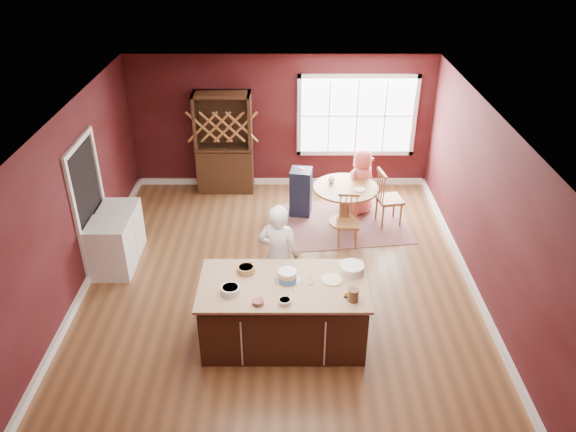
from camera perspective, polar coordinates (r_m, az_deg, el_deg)
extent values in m
plane|color=brown|center=(8.84, -0.91, -6.76)|extent=(7.00, 7.00, 0.00)
plane|color=white|center=(7.56, -1.07, 9.94)|extent=(7.00, 7.00, 0.00)
plane|color=#46191D|center=(11.31, -0.72, 9.49)|extent=(6.00, 0.00, 6.00)
plane|color=#46191D|center=(5.32, -1.58, -17.52)|extent=(6.00, 0.00, 6.00)
plane|color=#46191D|center=(8.70, -21.16, 0.87)|extent=(0.00, 7.00, 7.00)
plane|color=#46191D|center=(8.60, 19.42, 0.88)|extent=(0.00, 7.00, 7.00)
cube|color=#361C14|center=(7.58, -0.46, -9.99)|extent=(2.11, 1.06, 0.83)
cube|color=#D1B790|center=(7.28, -0.48, -7.04)|extent=(2.19, 1.14, 0.04)
cylinder|color=brown|center=(10.42, 5.69, -0.62)|extent=(0.55, 0.55, 0.04)
cylinder|color=brown|center=(10.26, 5.78, 1.00)|extent=(0.20, 0.20, 0.67)
cylinder|color=brown|center=(10.09, 5.89, 2.87)|extent=(1.17, 1.17, 0.04)
imported|color=silver|center=(7.97, -0.97, -4.10)|extent=(0.66, 0.50, 1.64)
cylinder|color=white|center=(7.12, -5.87, -7.50)|extent=(0.25, 0.25, 0.09)
cylinder|color=#A77D3F|center=(7.47, -4.28, -5.44)|extent=(0.23, 0.23, 0.09)
cylinder|color=silver|center=(6.93, -3.08, -8.77)|extent=(0.15, 0.15, 0.06)
cylinder|color=beige|center=(6.93, -0.33, -8.68)|extent=(0.16, 0.16, 0.06)
cylinder|color=#ACBBCC|center=(7.21, 2.34, -6.54)|extent=(0.08, 0.08, 0.15)
cylinder|color=beige|center=(7.35, 4.50, -6.45)|extent=(0.28, 0.28, 0.02)
cylinder|color=white|center=(7.50, 6.49, -5.33)|extent=(0.33, 0.33, 0.11)
cylinder|color=brown|center=(7.00, 6.65, -7.98)|extent=(0.14, 0.14, 0.16)
cube|color=brown|center=(10.43, 5.69, -0.69)|extent=(2.48, 2.03, 0.01)
imported|color=#EF6965|center=(10.55, 7.47, 3.48)|extent=(0.74, 0.71, 1.28)
cylinder|color=beige|center=(9.99, 7.29, 2.69)|extent=(0.21, 0.21, 0.02)
imported|color=white|center=(10.19, 4.43, 3.64)|extent=(0.14, 0.14, 0.09)
cube|color=black|center=(11.24, -6.51, 7.36)|extent=(1.11, 0.46, 2.04)
cube|color=white|center=(9.25, -17.52, -3.19)|extent=(0.62, 0.60, 0.90)
cube|color=white|center=(9.77, -16.53, -1.22)|extent=(0.60, 0.58, 0.87)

